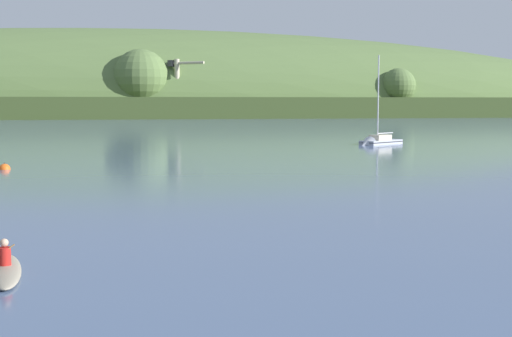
# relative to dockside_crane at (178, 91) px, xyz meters

# --- Properties ---
(far_shoreline_hill) EXTENTS (453.52, 110.07, 54.37)m
(far_shoreline_hill) POSITION_rel_dockside_crane_xyz_m (-13.16, 28.39, -7.18)
(far_shoreline_hill) COLOR #3C4E24
(far_shoreline_hill) RESTS_ON ground
(dockside_crane) EXTENTS (10.00, 7.09, 16.19)m
(dockside_crane) POSITION_rel_dockside_crane_xyz_m (0.00, 0.00, 0.00)
(dockside_crane) COLOR #4C4C51
(dockside_crane) RESTS_ON ground
(sailboat_near_mooring) EXTENTS (5.88, 5.24, 10.12)m
(sailboat_near_mooring) POSITION_rel_dockside_crane_xyz_m (18.62, -126.66, -7.36)
(sailboat_near_mooring) COLOR #ADB2BC
(sailboat_near_mooring) RESTS_ON ground
(canoe_with_paddler) EXTENTS (1.77, 4.12, 1.02)m
(canoe_with_paddler) POSITION_rel_dockside_crane_xyz_m (-7.34, -179.85, -7.42)
(canoe_with_paddler) COLOR gray
(canoe_with_paddler) RESTS_ON ground
(mooring_buoy_off_fishing_boat) EXTENTS (0.75, 0.75, 0.83)m
(mooring_buoy_off_fishing_boat) POSITION_rel_dockside_crane_xyz_m (-13.79, -150.26, -7.52)
(mooring_buoy_off_fishing_boat) COLOR #EA5B19
(mooring_buoy_off_fishing_boat) RESTS_ON ground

